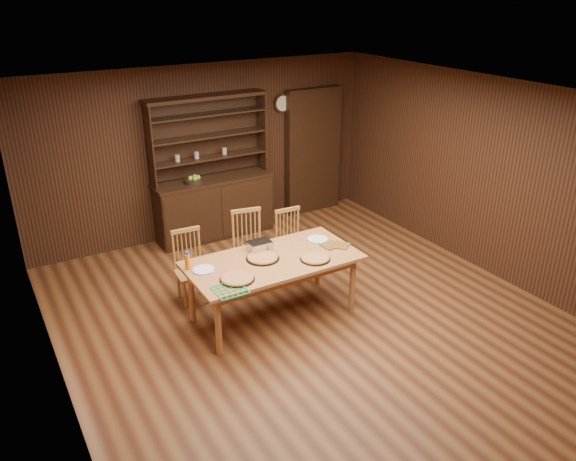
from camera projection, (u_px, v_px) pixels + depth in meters
floor at (309, 317)px, 6.71m from camera, size 6.00×6.00×0.00m
room_shell at (311, 193)px, 6.07m from camera, size 6.00×6.00×6.00m
china_hutch at (213, 199)px, 8.64m from camera, size 1.84×0.52×2.17m
doorway at (313, 151)px, 9.45m from camera, size 1.00×0.18×2.10m
wall_clock at (282, 103)px, 8.89m from camera, size 0.30×0.05×0.30m
dining_table at (273, 265)px, 6.48m from camera, size 1.99×0.99×0.75m
chair_left at (190, 264)px, 6.90m from camera, size 0.41×0.39×0.93m
chair_center at (249, 245)px, 7.29m from camera, size 0.48×0.46×1.01m
chair_right at (290, 241)px, 7.51m from camera, size 0.40×0.38×0.93m
pizza_left at (237, 278)px, 5.99m from camera, size 0.38×0.38×0.04m
pizza_right at (315, 258)px, 6.43m from camera, size 0.35×0.35×0.04m
pizza_center at (263, 258)px, 6.44m from camera, size 0.39×0.39×0.04m
cooling_rack at (230, 290)px, 5.79m from camera, size 0.40×0.40×0.01m
plate_left at (204, 270)px, 6.19m from camera, size 0.26×0.26×0.02m
plate_right at (318, 239)px, 6.92m from camera, size 0.27×0.27×0.02m
foil_dish at (260, 246)px, 6.64m from camera, size 0.28×0.20×0.11m
juice_bottle at (188, 261)px, 6.19m from camera, size 0.06×0.06×0.21m
pot_holder_a at (341, 245)px, 6.77m from camera, size 0.27×0.27×0.01m
pot_holder_b at (331, 245)px, 6.76m from camera, size 0.22×0.22×0.02m
fruit_bowl at (194, 180)px, 8.28m from camera, size 0.27×0.27×0.12m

